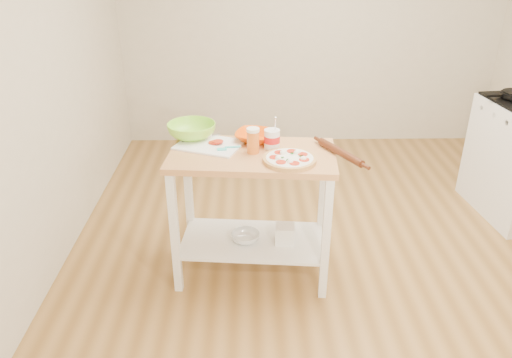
{
  "coord_description": "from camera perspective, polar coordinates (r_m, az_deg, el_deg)",
  "views": [
    {
      "loc": [
        -0.67,
        -3.07,
        2.13
      ],
      "look_at": [
        -0.62,
        -0.23,
        0.72
      ],
      "focal_mm": 35.0,
      "sensor_mm": 36.0,
      "label": 1
    }
  ],
  "objects": [
    {
      "name": "beer_pint",
      "position": [
        3.08,
        -0.35,
        4.44
      ],
      "size": [
        0.08,
        0.08,
        0.16
      ],
      "color": "orange",
      "rests_on": "prep_island"
    },
    {
      "name": "shelf_bin",
      "position": [
        3.35,
        3.32,
        -6.28
      ],
      "size": [
        0.14,
        0.14,
        0.13
      ],
      "primitive_type": "cube",
      "rotation": [
        0.0,
        0.0,
        -0.09
      ],
      "color": "white",
      "rests_on": "prep_island"
    },
    {
      "name": "shelf_glass_bowl",
      "position": [
        3.38,
        -1.22,
        -6.65
      ],
      "size": [
        0.26,
        0.26,
        0.06
      ],
      "primitive_type": "imported",
      "rotation": [
        0.0,
        0.0,
        -0.44
      ],
      "color": "silver",
      "rests_on": "prep_island"
    },
    {
      "name": "cutting_board",
      "position": [
        3.23,
        -5.31,
        4.0
      ],
      "size": [
        0.48,
        0.43,
        0.04
      ],
      "rotation": [
        0.0,
        0.0,
        -0.38
      ],
      "color": "white",
      "rests_on": "prep_island"
    },
    {
      "name": "prep_island",
      "position": [
        3.22,
        -0.41,
        -1.22
      ],
      "size": [
        1.08,
        0.65,
        0.9
      ],
      "rotation": [
        0.0,
        0.0,
        -0.09
      ],
      "color": "tan",
      "rests_on": "ground"
    },
    {
      "name": "room_shell",
      "position": [
        3.24,
        11.25,
        11.94
      ],
      "size": [
        4.04,
        4.54,
        2.74
      ],
      "color": "olive",
      "rests_on": "ground"
    },
    {
      "name": "orange_bowl",
      "position": [
        3.28,
        -0.11,
        4.89
      ],
      "size": [
        0.31,
        0.31,
        0.06
      ],
      "primitive_type": "imported",
      "rotation": [
        0.0,
        0.0,
        -0.29
      ],
      "color": "#F35104",
      "rests_on": "prep_island"
    },
    {
      "name": "knife",
      "position": [
        3.31,
        -6.86,
        4.65
      ],
      "size": [
        0.25,
        0.14,
        0.01
      ],
      "rotation": [
        0.0,
        0.0,
        0.42
      ],
      "color": "silver",
      "rests_on": "cutting_board"
    },
    {
      "name": "spatula",
      "position": [
        3.14,
        -3.25,
        3.56
      ],
      "size": [
        0.15,
        0.06,
        0.01
      ],
      "rotation": [
        0.0,
        0.0,
        0.1
      ],
      "color": "#39CAC5",
      "rests_on": "cutting_board"
    },
    {
      "name": "green_bowl",
      "position": [
        3.35,
        -7.36,
        5.5
      ],
      "size": [
        0.32,
        0.32,
        0.1
      ],
      "primitive_type": "imported",
      "rotation": [
        0.0,
        0.0,
        -0.01
      ],
      "color": "#8EDF37",
      "rests_on": "prep_island"
    },
    {
      "name": "yogurt_tub",
      "position": [
        3.16,
        1.83,
        4.61
      ],
      "size": [
        0.1,
        0.1,
        0.22
      ],
      "color": "white",
      "rests_on": "prep_island"
    },
    {
      "name": "rolling_pin",
      "position": [
        3.09,
        9.61,
        3.0
      ],
      "size": [
        0.23,
        0.38,
        0.05
      ],
      "primitive_type": "cylinder",
      "rotation": [
        1.57,
        0.0,
        0.48
      ],
      "color": "#512512",
      "rests_on": "prep_island"
    },
    {
      "name": "pizza",
      "position": [
        2.98,
        3.88,
        2.31
      ],
      "size": [
        0.32,
        0.32,
        0.05
      ],
      "rotation": [
        0.0,
        0.0,
        0.19
      ],
      "color": "tan",
      "rests_on": "prep_island"
    }
  ]
}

